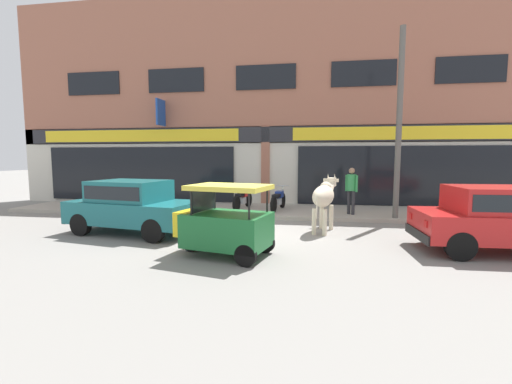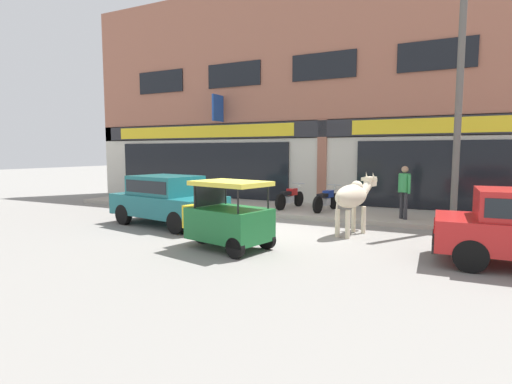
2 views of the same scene
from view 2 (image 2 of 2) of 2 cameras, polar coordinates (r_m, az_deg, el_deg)
The scene contains 10 objects.
ground_plane at distance 10.90m, azimuth 0.89°, elevation -5.65°, with size 90.00×90.00×0.00m, color gray.
sidewalk at distance 14.38m, azimuth 7.44°, elevation -2.65°, with size 19.00×3.23×0.13m, color #A8A093.
shop_building at distance 16.16m, azimuth 9.85°, elevation 13.24°, with size 23.00×1.40×9.00m.
cow at distance 10.64m, azimuth 13.71°, elevation -0.62°, with size 0.91×2.11×1.61m.
car_0 at distance 12.01m, azimuth -12.59°, elevation -0.80°, with size 3.79×2.20×1.46m.
auto_rickshaw at distance 8.92m, azimuth -4.21°, elevation -3.92°, with size 2.13×1.52×1.52m.
motorcycle_0 at distance 14.41m, azimuth 4.88°, elevation -0.78°, with size 0.61×1.80×0.88m.
motorcycle_1 at distance 13.89m, azimuth 10.01°, elevation -1.10°, with size 0.61×1.80×0.88m.
pedestrian at distance 12.76m, azimuth 20.42°, elevation 0.73°, with size 0.38×0.37×1.60m.
utility_pole at distance 12.19m, azimuth 26.91°, elevation 9.72°, with size 0.18×0.18×5.99m, color #595651.
Camera 2 is at (4.59, -9.65, 2.15)m, focal length 28.00 mm.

